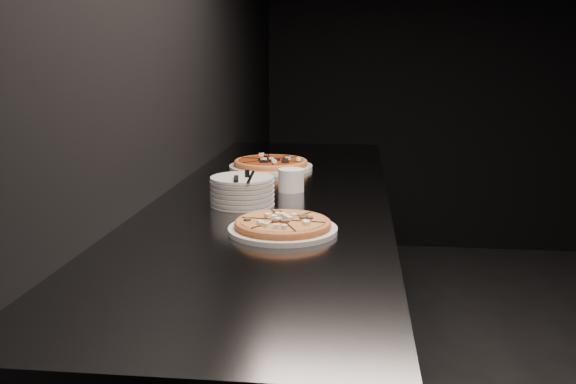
# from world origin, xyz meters

# --- Properties ---
(wall_left) EXTENTS (0.02, 5.00, 2.80)m
(wall_left) POSITION_xyz_m (-2.50, 0.00, 1.40)
(wall_left) COLOR black
(wall_left) RESTS_ON floor
(counter) EXTENTS (0.74, 2.44, 0.92)m
(counter) POSITION_xyz_m (-2.13, 0.00, 0.46)
(counter) COLOR #55575C
(counter) RESTS_ON floor
(pizza_mushroom) EXTENTS (0.29, 0.29, 0.03)m
(pizza_mushroom) POSITION_xyz_m (-2.05, -0.44, 0.94)
(pizza_mushroom) COLOR silver
(pizza_mushroom) RESTS_ON counter
(pizza_tomato) EXTENTS (0.37, 0.37, 0.04)m
(pizza_tomato) POSITION_xyz_m (-2.21, 0.47, 0.94)
(pizza_tomato) COLOR silver
(pizza_tomato) RESTS_ON counter
(plate_stack) EXTENTS (0.19, 0.19, 0.09)m
(plate_stack) POSITION_xyz_m (-2.21, -0.15, 0.96)
(plate_stack) COLOR silver
(plate_stack) RESTS_ON counter
(cutlery) EXTENTS (0.07, 0.21, 0.01)m
(cutlery) POSITION_xyz_m (-2.20, -0.16, 1.01)
(cutlery) COLOR silver
(cutlery) RESTS_ON plate_stack
(ramekin) EXTENTS (0.09, 0.09, 0.08)m
(ramekin) POSITION_xyz_m (-2.08, 0.06, 0.96)
(ramekin) COLOR silver
(ramekin) RESTS_ON counter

